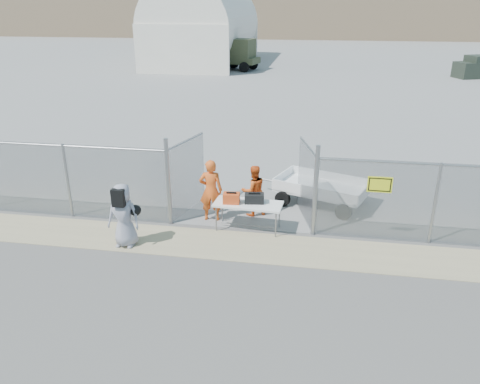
% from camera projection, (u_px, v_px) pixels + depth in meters
% --- Properties ---
extents(ground, '(160.00, 160.00, 0.00)m').
position_uv_depth(ground, '(226.00, 265.00, 11.17)').
color(ground, '#4F4C4C').
extents(tarmac_inside, '(160.00, 80.00, 0.01)m').
position_uv_depth(tarmac_inside, '(302.00, 62.00, 49.57)').
color(tarmac_inside, gray).
rests_on(tarmac_inside, ground).
extents(dirt_strip, '(44.00, 1.60, 0.01)m').
position_uv_depth(dirt_strip, '(234.00, 245.00, 12.08)').
color(dirt_strip, tan).
rests_on(dirt_strip, ground).
extents(distant_hills, '(140.00, 6.00, 9.00)m').
position_uv_depth(distant_hills, '(342.00, 12.00, 80.04)').
color(distant_hills, '#7F684F').
rests_on(distant_hills, ground).
extents(chain_link_fence, '(40.00, 0.20, 2.20)m').
position_uv_depth(chain_link_fence, '(240.00, 192.00, 12.58)').
color(chain_link_fence, gray).
rests_on(chain_link_fence, ground).
extents(quonset_hangar, '(9.00, 18.00, 8.00)m').
position_uv_depth(quonset_hangar, '(205.00, 23.00, 47.78)').
color(quonset_hangar, silver).
rests_on(quonset_hangar, ground).
extents(folding_table, '(1.90, 0.89, 0.79)m').
position_uv_depth(folding_table, '(248.00, 216.00, 12.82)').
color(folding_table, white).
rests_on(folding_table, ground).
extents(orange_bag, '(0.46, 0.33, 0.28)m').
position_uv_depth(orange_bag, '(231.00, 198.00, 12.64)').
color(orange_bag, '#D6481A').
rests_on(orange_bag, folding_table).
extents(black_duffel, '(0.56, 0.37, 0.25)m').
position_uv_depth(black_duffel, '(254.00, 198.00, 12.66)').
color(black_duffel, black).
rests_on(black_duffel, folding_table).
extents(security_worker_left, '(0.71, 0.50, 1.82)m').
position_uv_depth(security_worker_left, '(211.00, 190.00, 13.21)').
color(security_worker_left, '#E0561A').
rests_on(security_worker_left, ground).
extents(security_worker_right, '(0.93, 0.86, 1.53)m').
position_uv_depth(security_worker_right, '(254.00, 191.00, 13.58)').
color(security_worker_right, '#E0561A').
rests_on(security_worker_right, ground).
extents(visitor, '(0.82, 0.54, 1.68)m').
position_uv_depth(visitor, '(124.00, 215.00, 11.81)').
color(visitor, gray).
rests_on(visitor, ground).
extents(utility_trailer, '(3.97, 2.97, 0.86)m').
position_uv_depth(utility_trailer, '(322.00, 191.00, 14.47)').
color(utility_trailer, white).
rests_on(utility_trailer, ground).
extents(military_truck, '(6.24, 3.43, 2.82)m').
position_uv_depth(military_truck, '(227.00, 54.00, 43.72)').
color(military_truck, '#3F442A').
rests_on(military_truck, ground).
extents(parked_vehicle_near, '(4.32, 3.09, 1.78)m').
position_uv_depth(parked_vehicle_near, '(479.00, 67.00, 39.02)').
color(parked_vehicle_near, '#272F26').
rests_on(parked_vehicle_near, ground).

